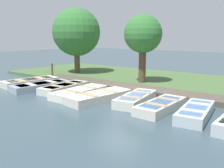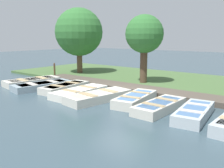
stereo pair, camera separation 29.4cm
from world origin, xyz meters
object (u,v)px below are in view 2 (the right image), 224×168
object	(u,v)px
rowboat_0	(32,82)
rowboat_5	(135,99)
rowboat_2	(65,87)
rowboat_7	(194,113)
park_tree_left	(144,35)
rowboat_1	(42,86)
mooring_post_near	(55,70)
rowboat_4	(99,96)
park_tree_far_left	(79,32)
rowboat_3	(79,92)
rowboat_6	(160,106)

from	to	relation	value
rowboat_0	rowboat_5	world-z (taller)	rowboat_5
rowboat_5	rowboat_2	bearing A→B (deg)	-96.25
rowboat_0	rowboat_7	distance (m)	10.19
park_tree_left	rowboat_0	bearing A→B (deg)	-52.29
rowboat_1	park_tree_left	distance (m)	6.62
mooring_post_near	rowboat_4	bearing A→B (deg)	66.76
rowboat_5	park_tree_far_left	world-z (taller)	park_tree_far_left
rowboat_3	rowboat_1	bearing A→B (deg)	-87.52
rowboat_1	rowboat_7	size ratio (longest dim) A/B	1.21
park_tree_far_left	park_tree_left	world-z (taller)	park_tree_far_left
rowboat_6	rowboat_5	bearing A→B (deg)	-102.15
rowboat_3	mooring_post_near	xyz separation A→B (m)	(-2.80, -5.45, 0.36)
rowboat_3	park_tree_left	distance (m)	5.34
rowboat_2	park_tree_left	xyz separation A→B (m)	(-4.09, 2.49, 2.82)
rowboat_6	mooring_post_near	distance (m)	10.20
rowboat_3	rowboat_5	world-z (taller)	rowboat_5
rowboat_7	park_tree_far_left	size ratio (longest dim) A/B	0.56
rowboat_1	park_tree_far_left	distance (m)	6.44
rowboat_5	park_tree_left	xyz separation A→B (m)	(-3.91, -1.99, 2.81)
rowboat_0	mooring_post_near	xyz separation A→B (m)	(-2.58, -1.06, 0.35)
rowboat_4	rowboat_5	distance (m)	1.73
rowboat_4	rowboat_0	bearing A→B (deg)	-85.14
park_tree_far_left	rowboat_5	bearing A→B (deg)	61.04
rowboat_3	rowboat_6	xyz separation A→B (m)	(-0.18, 4.40, 0.01)
rowboat_0	rowboat_3	world-z (taller)	rowboat_0
rowboat_6	park_tree_far_left	size ratio (longest dim) A/B	0.56
rowboat_5	park_tree_far_left	xyz separation A→B (m)	(-4.51, -8.16, 3.04)
rowboat_7	park_tree_far_left	xyz separation A→B (m)	(-4.85, -10.94, 3.05)
rowboat_2	rowboat_4	world-z (taller)	rowboat_4
rowboat_3	park_tree_far_left	size ratio (longest dim) A/B	0.62
rowboat_3	rowboat_7	world-z (taller)	rowboat_7
rowboat_0	rowboat_5	xyz separation A→B (m)	(-0.28, 7.41, 0.01)
rowboat_4	park_tree_left	size ratio (longest dim) A/B	0.80
rowboat_4	mooring_post_near	xyz separation A→B (m)	(-2.95, -6.87, 0.34)
rowboat_2	rowboat_6	distance (m)	5.86
mooring_post_near	park_tree_left	world-z (taller)	park_tree_left
rowboat_3	park_tree_far_left	xyz separation A→B (m)	(-5.02, -5.14, 3.06)
rowboat_3	rowboat_0	bearing A→B (deg)	-93.71
rowboat_4	rowboat_7	bearing A→B (deg)	102.64
rowboat_1	park_tree_left	bearing A→B (deg)	149.65
mooring_post_near	park_tree_far_left	world-z (taller)	park_tree_far_left
rowboat_0	rowboat_3	distance (m)	4.39
rowboat_4	rowboat_7	size ratio (longest dim) A/B	1.19
rowboat_5	mooring_post_near	bearing A→B (deg)	-113.81
rowboat_3	park_tree_left	xyz separation A→B (m)	(-4.41, 1.03, 2.83)
rowboat_1	rowboat_4	size ratio (longest dim) A/B	1.02
rowboat_3	rowboat_6	size ratio (longest dim) A/B	1.12
rowboat_1	rowboat_5	world-z (taller)	rowboat_5
rowboat_7	mooring_post_near	bearing A→B (deg)	-110.79
park_tree_far_left	mooring_post_near	bearing A→B (deg)	-8.01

